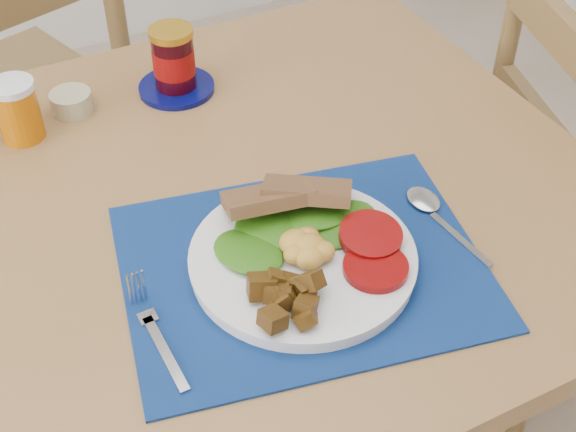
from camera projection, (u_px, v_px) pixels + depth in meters
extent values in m
cube|color=brown|center=(102.00, 249.00, 1.05)|extent=(1.40, 0.90, 0.04)
cylinder|color=brown|center=(355.00, 168.00, 1.77)|extent=(0.06, 0.06, 0.71)
cylinder|color=brown|center=(53.00, 126.00, 2.11)|extent=(0.04, 0.04, 0.45)
cylinder|color=brown|center=(142.00, 193.00, 1.91)|extent=(0.04, 0.04, 0.45)
cylinder|color=brown|center=(533.00, 377.00, 1.55)|extent=(0.03, 0.03, 0.39)
cylinder|color=brown|center=(468.00, 256.00, 1.80)|extent=(0.03, 0.03, 0.39)
cube|color=brown|center=(566.00, 36.00, 1.24)|extent=(0.12, 0.35, 0.45)
cube|color=black|center=(303.00, 266.00, 1.00)|extent=(0.50, 0.42, 0.00)
cylinder|color=silver|center=(303.00, 260.00, 0.99)|extent=(0.28, 0.28, 0.02)
ellipsoid|color=gold|center=(308.00, 247.00, 0.97)|extent=(0.07, 0.06, 0.03)
cylinder|color=#900508|center=(373.00, 253.00, 0.98)|extent=(0.08, 0.08, 0.01)
ellipsoid|color=#164108|center=(295.00, 229.00, 1.01)|extent=(0.15, 0.09, 0.01)
cube|color=brown|center=(288.00, 194.00, 1.02)|extent=(0.13, 0.10, 0.04)
cube|color=#B2B5BA|center=(165.00, 353.00, 0.89)|extent=(0.01, 0.12, 0.00)
cube|color=#B2B5BA|center=(142.00, 306.00, 0.94)|extent=(0.02, 0.06, 0.00)
cube|color=#B2B5BA|center=(460.00, 240.00, 1.03)|extent=(0.02, 0.11, 0.00)
ellipsoid|color=#B2B5BA|center=(423.00, 201.00, 1.08)|extent=(0.04, 0.05, 0.00)
cylinder|color=#BF5F05|center=(18.00, 112.00, 1.17)|extent=(0.06, 0.06, 0.09)
cylinder|color=tan|center=(72.00, 102.00, 1.24)|extent=(0.06, 0.06, 0.03)
cylinder|color=#04084A|center=(177.00, 88.00, 1.29)|extent=(0.12, 0.12, 0.01)
cylinder|color=black|center=(174.00, 61.00, 1.26)|extent=(0.07, 0.07, 0.09)
cylinder|color=maroon|center=(174.00, 61.00, 1.26)|extent=(0.07, 0.07, 0.04)
cylinder|color=gold|center=(171.00, 32.00, 1.22)|extent=(0.07, 0.07, 0.01)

